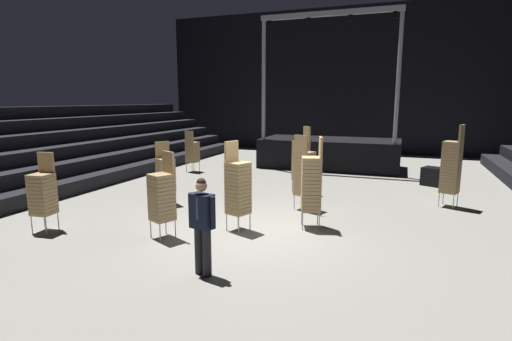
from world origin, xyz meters
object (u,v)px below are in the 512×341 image
Objects in this scene: chair_stack_rear_right at (166,173)px; chair_stack_rear_centre at (162,196)px; chair_stack_aisle_left at (312,183)px; man_with_tie at (202,221)px; chair_stack_mid_right at (301,160)px; chair_stack_rear_left at (43,193)px; equipment_road_case at (436,177)px; chair_stack_mid_left at (238,187)px; chair_stack_mid_centre at (451,166)px; stage_riser at (330,151)px; chair_stack_front_left at (192,151)px; chair_stack_front_right at (304,172)px.

chair_stack_rear_right is 0.95× the size of chair_stack_rear_centre.
man_with_tie is at bearing 142.61° from chair_stack_aisle_left.
chair_stack_mid_right reaches higher than man_with_tie.
equipment_road_case is at bearing -143.20° from chair_stack_rear_left.
chair_stack_mid_centre is at bearing 150.25° from chair_stack_mid_left.
stage_riser is 8.58m from chair_stack_rear_right.
chair_stack_mid_left reaches higher than chair_stack_rear_left.
chair_stack_mid_centre is at bearing -51.41° from stage_riser.
stage_riser reaches higher than man_with_tie.
chair_stack_front_left is (-5.10, 8.65, -0.10)m from man_with_tie.
man_with_tie is 0.73× the size of chair_stack_mid_centre.
chair_stack_front_right reaches higher than chair_stack_rear_centre.
chair_stack_rear_right is at bearing -61.06° from chair_stack_front_left.
chair_stack_aisle_left is (2.83, 1.83, 0.13)m from chair_stack_rear_centre.
stage_riser is 3.78× the size of man_with_tie.
chair_stack_rear_right is (-3.83, -0.85, -0.13)m from chair_stack_front_right.
chair_stack_mid_right is 7.29m from chair_stack_rear_left.
chair_stack_front_left is 0.80× the size of chair_stack_aisle_left.
chair_stack_aisle_left is (1.15, 3.17, 0.11)m from man_with_tie.
equipment_road_case is (7.44, 5.39, -0.58)m from chair_stack_rear_right.
chair_stack_aisle_left is (4.36, -0.63, 0.17)m from chair_stack_rear_right.
chair_stack_rear_left and chair_stack_rear_right have the same top height.
chair_stack_mid_centre is 1.28× the size of chair_stack_rear_right.
stage_riser reaches higher than chair_stack_front_right.
chair_stack_rear_right is at bearing -144.09° from equipment_road_case.
chair_stack_rear_left is (-5.08, -3.87, -0.13)m from chair_stack_front_right.
equipment_road_case is (-0.13, 2.86, -0.83)m from chair_stack_mid_centre.
chair_stack_front_left is 0.83× the size of chair_stack_front_right.
chair_stack_mid_left is (-0.36, 2.36, 0.07)m from man_with_tie.
equipment_road_case is (4.59, 6.82, -0.71)m from chair_stack_mid_left.
chair_stack_aisle_left is at bearing -164.16° from chair_stack_rear_left.
chair_stack_front_left is 5.22m from chair_stack_rear_right.
chair_stack_rear_left is 1.99× the size of equipment_road_case.
stage_riser is 6.00m from chair_stack_front_left.
chair_stack_aisle_left is at bearing 157.25° from chair_stack_mid_right.
stage_riser is at bearing -40.68° from chair_stack_mid_right.
chair_stack_rear_left is 3.27m from chair_stack_rear_right.
chair_stack_mid_left is at bearing -67.55° from man_with_tie.
chair_stack_rear_right is at bearing -33.47° from chair_stack_rear_centre.
chair_stack_rear_right reaches higher than equipment_road_case.
stage_riser is 3.56× the size of chair_stack_rear_right.
chair_stack_mid_left is 0.96× the size of chair_stack_aisle_left.
man_with_tie is 2.14m from chair_stack_rear_centre.
chair_stack_rear_centre is at bearing -31.77° from chair_stack_mid_left.
chair_stack_mid_right is (0.07, 6.50, 0.11)m from man_with_tie.
stage_riser is at bearing -10.01° from chair_stack_aisle_left.
chair_stack_aisle_left is (-3.21, -3.16, -0.08)m from chair_stack_mid_centre.
stage_riser is at bearing -119.59° from chair_stack_rear_left.
chair_stack_front_left is 0.74× the size of chair_stack_mid_centre.
chair_stack_rear_centre is at bearing 68.04° from chair_stack_rear_right.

